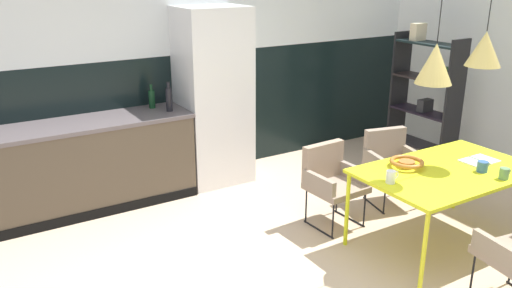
# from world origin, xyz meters

# --- Properties ---
(ground_plane) EXTENTS (8.94, 8.94, 0.00)m
(ground_plane) POSITION_xyz_m (0.00, 0.00, 0.00)
(ground_plane) COLOR #C7AA8C
(back_wall_splashback_dark) EXTENTS (6.87, 0.12, 1.43)m
(back_wall_splashback_dark) POSITION_xyz_m (0.00, 2.77, 0.72)
(back_wall_splashback_dark) COLOR black
(back_wall_splashback_dark) RESTS_ON ground
(kitchen_counter) EXTENTS (3.17, 0.63, 0.92)m
(kitchen_counter) POSITION_xyz_m (-1.72, 2.41, 0.46)
(kitchen_counter) COLOR brown
(kitchen_counter) RESTS_ON ground
(refrigerator_column) EXTENTS (0.73, 0.60, 1.97)m
(refrigerator_column) POSITION_xyz_m (0.24, 2.41, 0.98)
(refrigerator_column) COLOR silver
(refrigerator_column) RESTS_ON ground
(dining_table) EXTENTS (1.53, 0.94, 0.72)m
(dining_table) POSITION_xyz_m (1.26, 0.02, 0.68)
(dining_table) COLOR yellow
(dining_table) RESTS_ON ground
(armchair_near_window) EXTENTS (0.57, 0.56, 0.77)m
(armchair_near_window) POSITION_xyz_m (1.52, 0.93, 0.49)
(armchair_near_window) COLOR gray
(armchair_near_window) RESTS_ON ground
(armchair_head_of_table) EXTENTS (0.51, 0.50, 0.77)m
(armchair_head_of_table) POSITION_xyz_m (0.69, 0.87, 0.48)
(armchair_head_of_table) COLOR gray
(armchair_head_of_table) RESTS_ON ground
(fruit_bowl) EXTENTS (0.29, 0.29, 0.07)m
(fruit_bowl) POSITION_xyz_m (1.00, 0.24, 0.76)
(fruit_bowl) COLOR #B2662D
(fruit_bowl) RESTS_ON dining_table
(open_book) EXTENTS (0.31, 0.22, 0.02)m
(open_book) POSITION_xyz_m (1.65, 0.00, 0.73)
(open_book) COLOR white
(open_book) RESTS_ON dining_table
(mug_dark_espresso) EXTENTS (0.13, 0.09, 0.09)m
(mug_dark_espresso) POSITION_xyz_m (1.47, -0.17, 0.77)
(mug_dark_espresso) COLOR #335B93
(mug_dark_espresso) RESTS_ON dining_table
(mug_tall_blue) EXTENTS (0.12, 0.08, 0.10)m
(mug_tall_blue) POSITION_xyz_m (0.63, 0.06, 0.77)
(mug_tall_blue) COLOR white
(mug_tall_blue) RESTS_ON dining_table
(mug_glass_clear) EXTENTS (0.12, 0.08, 0.09)m
(mug_glass_clear) POSITION_xyz_m (1.48, -0.36, 0.77)
(mug_glass_clear) COLOR #5B8456
(mug_glass_clear) RESTS_ON dining_table
(bottle_vinegar_dark) EXTENTS (0.07, 0.07, 0.31)m
(bottle_vinegar_dark) POSITION_xyz_m (-0.31, 2.34, 1.05)
(bottle_vinegar_dark) COLOR black
(bottle_vinegar_dark) RESTS_ON kitchen_counter
(bottle_spice_small) EXTENTS (0.07, 0.07, 0.26)m
(bottle_spice_small) POSITION_xyz_m (-0.42, 2.55, 1.02)
(bottle_spice_small) COLOR #0F3319
(bottle_spice_small) RESTS_ON kitchen_counter
(open_shelf_unit) EXTENTS (0.30, 0.88, 1.72)m
(open_shelf_unit) POSITION_xyz_m (2.67, 1.55, 0.89)
(open_shelf_unit) COLOR black
(open_shelf_unit) RESTS_ON ground
(pendant_lamp_over_table_near) EXTENTS (0.28, 0.28, 1.31)m
(pendant_lamp_over_table_near) POSITION_xyz_m (0.96, 0.02, 1.66)
(pendant_lamp_over_table_near) COLOR black
(pendant_lamp_over_table_far) EXTENTS (0.29, 0.29, 1.24)m
(pendant_lamp_over_table_far) POSITION_xyz_m (1.57, 0.05, 1.72)
(pendant_lamp_over_table_far) COLOR black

